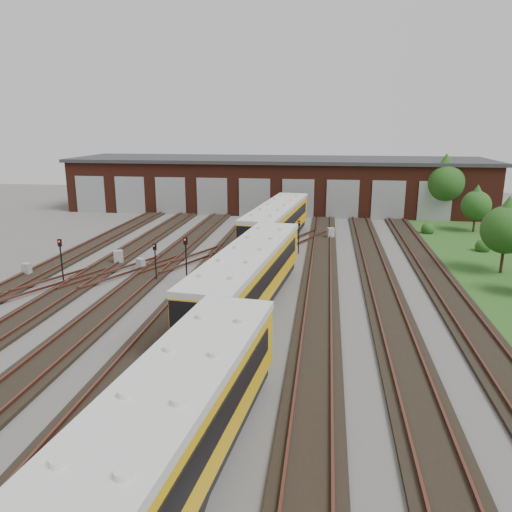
# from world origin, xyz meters

# --- Properties ---
(ground) EXTENTS (120.00, 120.00, 0.00)m
(ground) POSITION_xyz_m (0.00, 0.00, 0.00)
(ground) COLOR #464441
(ground) RESTS_ON ground
(track_network) EXTENTS (30.40, 70.00, 0.33)m
(track_network) POSITION_xyz_m (-0.17, 0.59, 0.11)
(track_network) COLOR black
(track_network) RESTS_ON ground
(maintenance_shed) EXTENTS (51.00, 12.50, 6.35)m
(maintenance_shed) POSITION_xyz_m (-0.01, 39.97, 3.20)
(maintenance_shed) COLOR #4B1D12
(maintenance_shed) RESTS_ON ground
(metro_train) EXTENTS (4.61, 48.10, 3.28)m
(metro_train) POSITION_xyz_m (2.00, 4.26, 2.01)
(metro_train) COLOR black
(metro_train) RESTS_ON ground
(signal_mast_0) EXTENTS (0.27, 0.25, 3.11)m
(signal_mast_0) POSITION_xyz_m (-11.04, 7.12, 1.99)
(signal_mast_0) COLOR black
(signal_mast_0) RESTS_ON ground
(signal_mast_1) EXTENTS (0.26, 0.25, 3.26)m
(signal_mast_1) POSITION_xyz_m (-2.82, 8.20, 2.07)
(signal_mast_1) COLOR black
(signal_mast_1) RESTS_ON ground
(signal_mast_2) EXTENTS (0.25, 0.23, 2.66)m
(signal_mast_2) POSITION_xyz_m (-5.08, 8.59, 1.71)
(signal_mast_2) COLOR black
(signal_mast_2) RESTS_ON ground
(signal_mast_3) EXTENTS (0.22, 0.21, 2.77)m
(signal_mast_3) POSITION_xyz_m (4.07, 17.61, 1.77)
(signal_mast_3) COLOR black
(signal_mast_3) RESTS_ON ground
(relay_cabinet_0) EXTENTS (0.59, 0.51, 0.91)m
(relay_cabinet_0) POSITION_xyz_m (-14.60, 8.60, 0.45)
(relay_cabinet_0) COLOR #96989A
(relay_cabinet_0) RESTS_ON ground
(relay_cabinet_1) EXTENTS (0.79, 0.72, 1.09)m
(relay_cabinet_1) POSITION_xyz_m (-9.36, 12.34, 0.55)
(relay_cabinet_1) COLOR #96989A
(relay_cabinet_1) RESTS_ON ground
(relay_cabinet_2) EXTENTS (0.66, 0.61, 0.89)m
(relay_cabinet_2) POSITION_xyz_m (-7.12, 11.07, 0.44)
(relay_cabinet_2) COLOR #96989A
(relay_cabinet_2) RESTS_ON ground
(relay_cabinet_3) EXTENTS (0.66, 0.57, 1.02)m
(relay_cabinet_3) POSITION_xyz_m (-0.97, 16.29, 0.51)
(relay_cabinet_3) COLOR #96989A
(relay_cabinet_3) RESTS_ON ground
(relay_cabinet_4) EXTENTS (0.77, 0.72, 1.04)m
(relay_cabinet_4) POSITION_xyz_m (6.71, 23.57, 0.52)
(relay_cabinet_4) COLOR #96989A
(relay_cabinet_4) RESTS_ON ground
(tree_0) EXTENTS (4.45, 4.45, 7.37)m
(tree_0) POSITION_xyz_m (19.02, 35.00, 4.74)
(tree_0) COLOR black
(tree_0) RESTS_ON ground
(tree_1) EXTENTS (2.86, 2.86, 4.74)m
(tree_1) POSITION_xyz_m (20.80, 28.54, 3.05)
(tree_1) COLOR black
(tree_1) RESTS_ON ground
(tree_2) EXTENTS (3.41, 3.41, 5.65)m
(tree_2) POSITION_xyz_m (18.83, 13.93, 3.63)
(tree_2) COLOR black
(tree_2) RESTS_ON ground
(bush_1) EXTENTS (1.26, 1.26, 1.26)m
(bush_1) POSITION_xyz_m (16.16, 27.16, 0.63)
(bush_1) COLOR #194112
(bush_1) RESTS_ON ground
(bush_2) EXTENTS (1.25, 1.25, 1.25)m
(bush_2) POSITION_xyz_m (19.41, 20.44, 0.62)
(bush_2) COLOR #194112
(bush_2) RESTS_ON ground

